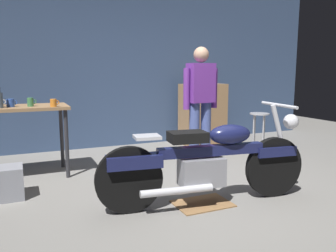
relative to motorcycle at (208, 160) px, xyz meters
name	(u,v)px	position (x,y,z in m)	size (l,w,h in m)	color
ground_plane	(195,194)	(0.02, 0.30, -0.45)	(12.00, 12.00, 0.00)	gray
back_wall	(121,59)	(0.02, 3.10, 1.10)	(8.00, 0.12, 3.10)	#384C70
workbench	(13,116)	(-1.76, 1.73, 0.34)	(1.30, 0.64, 0.90)	#99724C
motorcycle	(208,160)	(0.00, 0.00, 0.00)	(2.18, 0.62, 1.00)	black
person_standing	(201,99)	(0.74, 1.48, 0.48)	(0.57, 0.25, 1.67)	#49599B
shop_stool	(259,122)	(1.97, 1.68, 0.05)	(0.32, 0.32, 0.64)	#B2B2B7
wooden_dresser	(203,114)	(1.41, 2.60, 0.10)	(0.80, 0.47, 1.10)	#99724C
drip_tray	(203,204)	(-0.05, 0.01, -0.44)	(0.56, 0.40, 0.01)	olive
storage_bin	(1,183)	(-1.91, 0.98, -0.28)	(0.44, 0.32, 0.34)	gray
mug_green_speckled	(31,102)	(-1.55, 1.63, 0.50)	(0.11, 0.07, 0.11)	#3D7F4C
mug_blue_enamel	(11,103)	(-1.77, 1.66, 0.50)	(0.12, 0.09, 0.10)	#2D51AD
mug_orange_travel	(54,103)	(-1.30, 1.48, 0.50)	(0.11, 0.07, 0.09)	orange
mug_white_ceramic	(0,102)	(-1.89, 1.73, 0.50)	(0.11, 0.08, 0.11)	white
bottle	(0,100)	(-1.88, 1.56, 0.55)	(0.06, 0.06, 0.24)	#3F4C59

